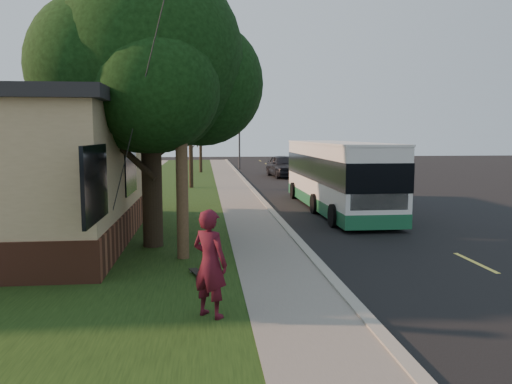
{
  "coord_description": "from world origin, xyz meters",
  "views": [
    {
      "loc": [
        -2.75,
        -11.57,
        3.22
      ],
      "look_at": [
        -1.21,
        3.1,
        1.5
      ],
      "focal_mm": 35.0,
      "sensor_mm": 36.0,
      "label": 1
    }
  ],
  "objects_px": {
    "skateboarder": "(210,263)",
    "skateboard_main": "(197,273)",
    "traffic_signal": "(239,135)",
    "distant_car": "(284,166)",
    "transit_bus": "(336,174)",
    "dumpster": "(8,216)",
    "fire_hydrant": "(211,253)",
    "leafy_tree": "(151,63)",
    "bare_tree_far": "(201,149)",
    "bare_tree_near": "(191,152)",
    "utility_pole": "(180,76)"
  },
  "relations": [
    {
      "from": "skateboarder",
      "to": "skateboard_main",
      "type": "relative_size",
      "value": 2.42
    },
    {
      "from": "traffic_signal",
      "to": "distant_car",
      "type": "relative_size",
      "value": 1.11
    },
    {
      "from": "transit_bus",
      "to": "distant_car",
      "type": "relative_size",
      "value": 2.16
    },
    {
      "from": "dumpster",
      "to": "distant_car",
      "type": "distance_m",
      "value": 24.38
    },
    {
      "from": "skateboard_main",
      "to": "transit_bus",
      "type": "bearing_deg",
      "value": 59.08
    },
    {
      "from": "fire_hydrant",
      "to": "skateboarder",
      "type": "bearing_deg",
      "value": -91.19
    },
    {
      "from": "skateboarder",
      "to": "skateboard_main",
      "type": "bearing_deg",
      "value": -45.17
    },
    {
      "from": "fire_hydrant",
      "to": "leafy_tree",
      "type": "bearing_deg",
      "value": 120.67
    },
    {
      "from": "bare_tree_far",
      "to": "distant_car",
      "type": "relative_size",
      "value": 0.82
    },
    {
      "from": "traffic_signal",
      "to": "distant_car",
      "type": "bearing_deg",
      "value": -72.18
    },
    {
      "from": "leafy_tree",
      "to": "dumpster",
      "type": "distance_m",
      "value": 6.6
    },
    {
      "from": "fire_hydrant",
      "to": "bare_tree_far",
      "type": "relative_size",
      "value": 0.18
    },
    {
      "from": "fire_hydrant",
      "to": "bare_tree_far",
      "type": "bearing_deg",
      "value": 90.76
    },
    {
      "from": "skateboarder",
      "to": "skateboard_main",
      "type": "xyz_separation_m",
      "value": [
        -0.26,
        2.59,
        -0.89
      ]
    },
    {
      "from": "skateboard_main",
      "to": "distant_car",
      "type": "height_order",
      "value": "distant_car"
    },
    {
      "from": "bare_tree_near",
      "to": "dumpster",
      "type": "height_order",
      "value": "bare_tree_near"
    },
    {
      "from": "transit_bus",
      "to": "distant_car",
      "type": "xyz_separation_m",
      "value": [
        0.42,
        16.53,
        -0.7
      ]
    },
    {
      "from": "leafy_tree",
      "to": "skateboard_main",
      "type": "xyz_separation_m",
      "value": [
        1.25,
        -3.25,
        -5.04
      ]
    },
    {
      "from": "utility_pole",
      "to": "leafy_tree",
      "type": "bearing_deg",
      "value": 117.6
    },
    {
      "from": "traffic_signal",
      "to": "transit_bus",
      "type": "bearing_deg",
      "value": -84.72
    },
    {
      "from": "bare_tree_far",
      "to": "distant_car",
      "type": "height_order",
      "value": "bare_tree_far"
    },
    {
      "from": "bare_tree_near",
      "to": "traffic_signal",
      "type": "bearing_deg",
      "value": 75.96
    },
    {
      "from": "bare_tree_near",
      "to": "distant_car",
      "type": "distance_m",
      "value": 10.16
    },
    {
      "from": "transit_bus",
      "to": "skateboard_main",
      "type": "distance_m",
      "value": 11.25
    },
    {
      "from": "leafy_tree",
      "to": "utility_pole",
      "type": "bearing_deg",
      "value": -62.4
    },
    {
      "from": "fire_hydrant",
      "to": "dumpster",
      "type": "height_order",
      "value": "dumpster"
    },
    {
      "from": "fire_hydrant",
      "to": "utility_pole",
      "type": "relative_size",
      "value": 0.08
    },
    {
      "from": "utility_pole",
      "to": "skateboarder",
      "type": "distance_m",
      "value": 5.57
    },
    {
      "from": "fire_hydrant",
      "to": "bare_tree_far",
      "type": "height_order",
      "value": "bare_tree_far"
    },
    {
      "from": "utility_pole",
      "to": "leafy_tree",
      "type": "height_order",
      "value": "utility_pole"
    },
    {
      "from": "bare_tree_far",
      "to": "transit_bus",
      "type": "distance_m",
      "value": 21.82
    },
    {
      "from": "leafy_tree",
      "to": "skateboarder",
      "type": "relative_size",
      "value": 4.14
    },
    {
      "from": "bare_tree_near",
      "to": "transit_bus",
      "type": "xyz_separation_m",
      "value": [
        6.31,
        -9.03,
        -0.61
      ]
    },
    {
      "from": "skateboarder",
      "to": "distant_car",
      "type": "distance_m",
      "value": 29.29
    },
    {
      "from": "bare_tree_near",
      "to": "traffic_signal",
      "type": "relative_size",
      "value": 0.78
    },
    {
      "from": "transit_bus",
      "to": "traffic_signal",
      "type": "bearing_deg",
      "value": 95.28
    },
    {
      "from": "utility_pole",
      "to": "transit_bus",
      "type": "bearing_deg",
      "value": 52.52
    },
    {
      "from": "leafy_tree",
      "to": "skateboarder",
      "type": "distance_m",
      "value": 7.32
    },
    {
      "from": "utility_pole",
      "to": "bare_tree_near",
      "type": "height_order",
      "value": "utility_pole"
    },
    {
      "from": "fire_hydrant",
      "to": "traffic_signal",
      "type": "height_order",
      "value": "traffic_signal"
    },
    {
      "from": "skateboarder",
      "to": "utility_pole",
      "type": "bearing_deg",
      "value": -42.12
    },
    {
      "from": "distant_car",
      "to": "bare_tree_near",
      "type": "bearing_deg",
      "value": -136.87
    },
    {
      "from": "traffic_signal",
      "to": "skateboard_main",
      "type": "xyz_separation_m",
      "value": [
        -3.42,
        -34.6,
        -3.04
      ]
    },
    {
      "from": "utility_pole",
      "to": "skateboard_main",
      "type": "relative_size",
      "value": 11.63
    },
    {
      "from": "bare_tree_far",
      "to": "dumpster",
      "type": "height_order",
      "value": "bare_tree_far"
    },
    {
      "from": "leafy_tree",
      "to": "dumpster",
      "type": "relative_size",
      "value": 4.18
    },
    {
      "from": "transit_bus",
      "to": "skateboarder",
      "type": "xyz_separation_m",
      "value": [
        -5.48,
        -12.16,
        -0.53
      ]
    },
    {
      "from": "transit_bus",
      "to": "skateboarder",
      "type": "distance_m",
      "value": 13.35
    },
    {
      "from": "traffic_signal",
      "to": "dumpster",
      "type": "height_order",
      "value": "traffic_signal"
    },
    {
      "from": "dumpster",
      "to": "utility_pole",
      "type": "bearing_deg",
      "value": -30.99
    }
  ]
}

